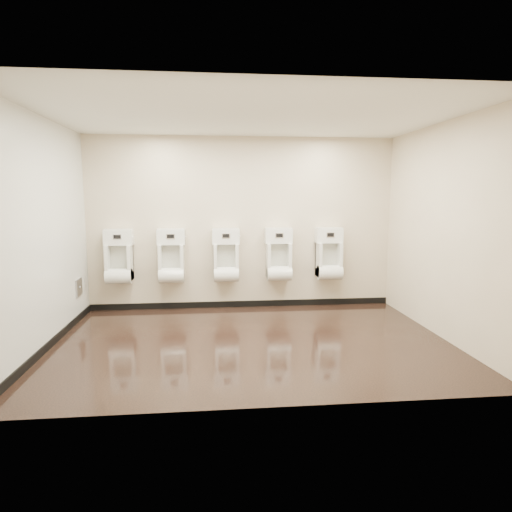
{
  "coord_description": "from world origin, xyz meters",
  "views": [
    {
      "loc": [
        -0.48,
        -5.26,
        1.85
      ],
      "look_at": [
        0.11,
        0.55,
        1.03
      ],
      "focal_mm": 30.0,
      "sensor_mm": 36.0,
      "label": 1
    }
  ],
  "objects": [
    {
      "name": "ground",
      "position": [
        0.0,
        0.0,
        0.0
      ],
      "size": [
        5.0,
        3.5,
        0.0
      ],
      "primitive_type": "cube",
      "color": "black",
      "rests_on": "ground"
    },
    {
      "name": "urinal_2",
      "position": [
        -0.28,
        1.6,
        0.84
      ],
      "size": [
        0.45,
        0.34,
        0.84
      ],
      "color": "silver",
      "rests_on": "back_wall"
    },
    {
      "name": "urinal_4",
      "position": [
        1.43,
        1.6,
        0.84
      ],
      "size": [
        0.45,
        0.34,
        0.84
      ],
      "color": "silver",
      "rests_on": "back_wall"
    },
    {
      "name": "front_wall",
      "position": [
        0.0,
        -1.75,
        1.4
      ],
      "size": [
        5.0,
        0.02,
        2.8
      ],
      "primitive_type": "cube",
      "color": "beige",
      "rests_on": "ground"
    },
    {
      "name": "access_panel",
      "position": [
        -2.48,
        1.2,
        0.5
      ],
      "size": [
        0.04,
        0.25,
        0.25
      ],
      "color": "#9E9EA3",
      "rests_on": "left_wall"
    },
    {
      "name": "urinal_0",
      "position": [
        -1.97,
        1.6,
        0.84
      ],
      "size": [
        0.45,
        0.34,
        0.84
      ],
      "color": "silver",
      "rests_on": "back_wall"
    },
    {
      "name": "right_wall",
      "position": [
        2.5,
        0.0,
        1.4
      ],
      "size": [
        0.02,
        3.5,
        2.8
      ],
      "primitive_type": "cube",
      "color": "beige",
      "rests_on": "ground"
    },
    {
      "name": "urinal_3",
      "position": [
        0.59,
        1.6,
        0.84
      ],
      "size": [
        0.45,
        0.34,
        0.84
      ],
      "color": "silver",
      "rests_on": "back_wall"
    },
    {
      "name": "skirting_left",
      "position": [
        -2.49,
        0.0,
        0.05
      ],
      "size": [
        0.02,
        3.5,
        0.1
      ],
      "primitive_type": "cube",
      "color": "black",
      "rests_on": "ground"
    },
    {
      "name": "skirting_back",
      "position": [
        0.0,
        1.74,
        0.05
      ],
      "size": [
        5.0,
        0.02,
        0.1
      ],
      "primitive_type": "cube",
      "color": "black",
      "rests_on": "ground"
    },
    {
      "name": "tile_overlay_left",
      "position": [
        -2.5,
        0.0,
        1.4
      ],
      "size": [
        0.01,
        3.5,
        2.8
      ],
      "primitive_type": "cube",
      "color": "silver",
      "rests_on": "ground"
    },
    {
      "name": "back_wall",
      "position": [
        0.0,
        1.75,
        1.4
      ],
      "size": [
        5.0,
        0.02,
        2.8
      ],
      "primitive_type": "cube",
      "color": "beige",
      "rests_on": "ground"
    },
    {
      "name": "urinal_1",
      "position": [
        -1.15,
        1.6,
        0.84
      ],
      "size": [
        0.45,
        0.34,
        0.84
      ],
      "color": "silver",
      "rests_on": "back_wall"
    },
    {
      "name": "left_wall",
      "position": [
        -2.5,
        0.0,
        1.4
      ],
      "size": [
        0.02,
        3.5,
        2.8
      ],
      "primitive_type": "cube",
      "color": "beige",
      "rests_on": "ground"
    },
    {
      "name": "ceiling",
      "position": [
        0.0,
        0.0,
        2.8
      ],
      "size": [
        5.0,
        3.5,
        0.0
      ],
      "primitive_type": "cube",
      "color": "silver"
    }
  ]
}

